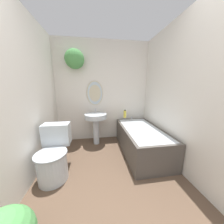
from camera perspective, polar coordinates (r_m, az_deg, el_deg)
wall_back at (r=2.82m, az=-6.95°, el=12.40°), size 2.34×0.41×2.40m
wall_left at (r=1.83m, az=-39.70°, el=5.65°), size 0.06×2.62×2.40m
wall_right at (r=2.06m, az=32.10°, el=7.07°), size 0.06×2.62×2.40m
toilet at (r=2.00m, az=-27.38°, el=-18.98°), size 0.43×0.63×0.76m
pedestal_sink at (r=2.64m, az=-8.22°, el=-4.54°), size 0.50×0.50×0.83m
bathtub at (r=2.47m, az=14.44°, el=-13.27°), size 0.75×1.46×0.59m
shampoo_bottle at (r=2.79m, az=6.55°, el=-1.01°), size 0.07×0.07×0.20m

